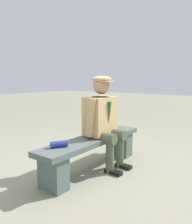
{
  "coord_description": "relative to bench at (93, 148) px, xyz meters",
  "views": [
    {
      "loc": [
        2.39,
        1.89,
        1.27
      ],
      "look_at": [
        -0.07,
        0.0,
        0.81
      ],
      "focal_mm": 36.28,
      "sensor_mm": 36.0,
      "label": 1
    }
  ],
  "objects": [
    {
      "name": "ground_plane",
      "position": [
        0.0,
        0.0,
        -0.31
      ],
      "size": [
        30.0,
        30.0,
        0.0
      ],
      "primitive_type": "plane",
      "color": "gray"
    },
    {
      "name": "bench",
      "position": [
        0.0,
        0.0,
        0.0
      ],
      "size": [
        1.85,
        0.39,
        0.46
      ],
      "color": "#4F5A56",
      "rests_on": "ground"
    },
    {
      "name": "seated_man",
      "position": [
        -0.17,
        0.05,
        0.42
      ],
      "size": [
        0.65,
        0.58,
        1.3
      ],
      "color": "tan",
      "rests_on": "ground"
    },
    {
      "name": "rolled_magazine",
      "position": [
        0.6,
        -0.04,
        0.19
      ],
      "size": [
        0.21,
        0.17,
        0.08
      ],
      "primitive_type": "cylinder",
      "rotation": [
        0.0,
        1.57,
        -0.52
      ],
      "color": "navy",
      "rests_on": "bench"
    }
  ]
}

